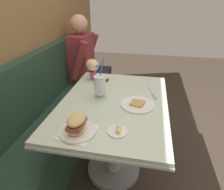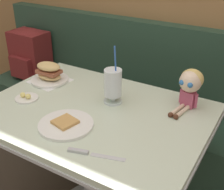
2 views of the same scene
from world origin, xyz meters
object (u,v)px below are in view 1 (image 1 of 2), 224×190
at_px(toast_plate, 137,104).
at_px(diner_patron, 84,58).
at_px(sandwich_plate, 77,126).
at_px(butter_saucer, 118,131).
at_px(butter_knife, 153,94).
at_px(seated_doll, 93,66).
at_px(milkshake_glass, 100,86).

distance_m(toast_plate, diner_patron, 1.31).
relative_size(sandwich_plate, butter_saucer, 1.89).
distance_m(butter_saucer, butter_knife, 0.57).
bearing_deg(toast_plate, seated_doll, 47.34).
height_order(milkshake_glass, butter_saucer, milkshake_glass).
bearing_deg(sandwich_plate, milkshake_glass, -3.21).
height_order(toast_plate, seated_doll, seated_doll).
bearing_deg(sandwich_plate, toast_plate, -40.11).
height_order(toast_plate, diner_patron, diner_patron).
bearing_deg(butter_knife, sandwich_plate, 142.61).
bearing_deg(sandwich_plate, seated_doll, 9.18).
height_order(butter_knife, seated_doll, seated_doll).
distance_m(butter_saucer, seated_doll, 0.84).
relative_size(butter_knife, seated_doll, 1.02).
distance_m(milkshake_glass, seated_doll, 0.38).
xyz_separation_m(butter_saucer, seated_doll, (0.75, 0.36, 0.12)).
bearing_deg(butter_knife, toast_plate, 148.63).
height_order(butter_saucer, diner_patron, diner_patron).
relative_size(toast_plate, butter_knife, 1.08).
xyz_separation_m(milkshake_glass, diner_patron, (1.00, 0.46, -0.10)).
bearing_deg(butter_saucer, seated_doll, 25.83).
xyz_separation_m(toast_plate, milkshake_glass, (0.07, 0.30, 0.09)).
height_order(toast_plate, milkshake_glass, milkshake_glass).
height_order(sandwich_plate, butter_knife, sandwich_plate).
bearing_deg(butter_knife, diner_patron, 44.97).
distance_m(toast_plate, butter_knife, 0.23).
distance_m(butter_saucer, diner_patron, 1.55).
relative_size(toast_plate, butter_saucer, 2.08).
bearing_deg(milkshake_glass, seated_doll, 23.99).
distance_m(butter_knife, seated_doll, 0.62).
bearing_deg(diner_patron, toast_plate, -144.67).
bearing_deg(diner_patron, butter_saucer, -154.46).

